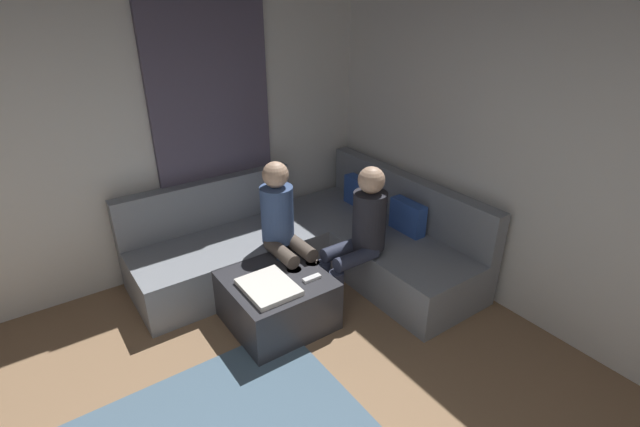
% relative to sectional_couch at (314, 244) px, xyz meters
% --- Properties ---
extents(wall_back, '(6.00, 0.12, 2.70)m').
position_rel_sectional_couch_xyz_m(wall_back, '(2.08, 1.06, 1.07)').
color(wall_back, silver).
rests_on(wall_back, ground_plane).
extents(wall_left, '(0.12, 6.00, 2.70)m').
position_rel_sectional_couch_xyz_m(wall_left, '(-0.86, -1.88, 1.07)').
color(wall_left, silver).
rests_on(wall_left, ground_plane).
extents(curtain_panel, '(0.06, 1.10, 2.50)m').
position_rel_sectional_couch_xyz_m(curtain_panel, '(-0.76, -0.58, 0.97)').
color(curtain_panel, '#595166').
rests_on(curtain_panel, ground_plane).
extents(sectional_couch, '(2.10, 2.55, 0.87)m').
position_rel_sectional_couch_xyz_m(sectional_couch, '(0.00, 0.00, 0.00)').
color(sectional_couch, gray).
rests_on(sectional_couch, ground_plane).
extents(ottoman, '(0.76, 0.76, 0.42)m').
position_rel_sectional_couch_xyz_m(ottoman, '(0.47, -0.69, -0.07)').
color(ottoman, '#333338').
rests_on(ottoman, ground_plane).
extents(folded_blanket, '(0.44, 0.36, 0.04)m').
position_rel_sectional_couch_xyz_m(folded_blanket, '(0.57, -0.81, 0.16)').
color(folded_blanket, white).
rests_on(folded_blanket, ottoman).
extents(coffee_mug, '(0.08, 0.08, 0.10)m').
position_rel_sectional_couch_xyz_m(coffee_mug, '(0.25, -0.51, 0.19)').
color(coffee_mug, '#334C72').
rests_on(coffee_mug, ottoman).
extents(game_remote, '(0.05, 0.15, 0.02)m').
position_rel_sectional_couch_xyz_m(game_remote, '(0.65, -0.47, 0.15)').
color(game_remote, white).
rests_on(game_remote, ottoman).
extents(person_on_couch_back, '(0.30, 0.60, 1.20)m').
position_rel_sectional_couch_xyz_m(person_on_couch_back, '(0.59, 0.06, 0.38)').
color(person_on_couch_back, '#2D3347').
rests_on(person_on_couch_back, ground_plane).
extents(person_on_couch_side, '(0.60, 0.30, 1.20)m').
position_rel_sectional_couch_xyz_m(person_on_couch_side, '(0.15, -0.41, 0.38)').
color(person_on_couch_side, brown).
rests_on(person_on_couch_side, ground_plane).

